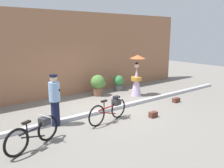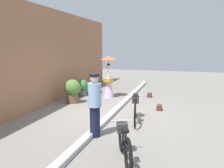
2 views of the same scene
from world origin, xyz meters
The scene contains 11 objects.
ground_plane centered at (0.00, 0.00, 0.00)m, with size 30.00×30.00×0.00m, color gray.
building_wall centered at (0.00, 3.08, 1.90)m, with size 14.00×0.40×3.80m, color #9E6B4C.
sidewalk_curb centered at (0.00, 0.00, 0.06)m, with size 14.00×0.20×0.12m, color #B2B2B7.
bicycle_near_officer centered at (-3.00, -1.12, 0.39)m, with size 1.57×0.71×0.77m.
bicycle_far_side centered at (-0.44, -0.84, 0.42)m, with size 1.68×0.49×0.79m.
person_officer centered at (-2.02, -0.11, 0.86)m, with size 0.34×0.34×1.62m.
person_with_parasol centered at (2.41, 0.96, 0.90)m, with size 0.71×0.71×1.88m.
potted_plant_by_door centered at (2.39, 2.25, 0.41)m, with size 0.56×0.54×0.77m.
potted_plant_small centered at (1.02, 2.04, 0.55)m, with size 0.68×0.66×0.97m.
backpack_on_pavement centered at (0.95, -1.46, 0.10)m, with size 0.30×0.17×0.19m.
backpack_spare centered at (3.03, -0.82, 0.10)m, with size 0.32×0.17×0.18m.
Camera 2 is at (-7.14, -2.14, 2.27)m, focal length 36.05 mm.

